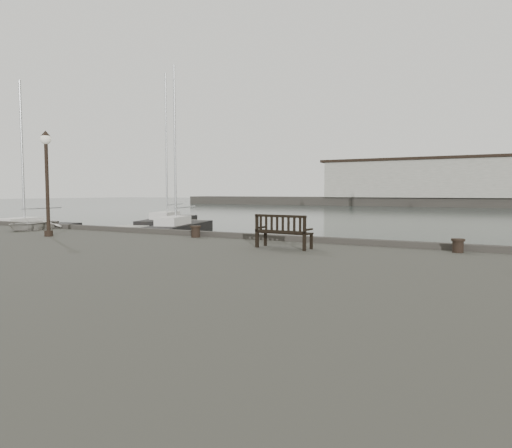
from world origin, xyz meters
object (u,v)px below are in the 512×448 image
at_px(bench, 283,238).
at_px(bollard_right, 458,246).
at_px(yacht_c, 178,231).
at_px(lamp_post, 47,169).
at_px(bollard_left, 196,232).
at_px(dinghy, 32,224).
at_px(yacht_a, 30,234).
at_px(yacht_b, 169,224).

height_order(bench, bollard_right, bench).
height_order(bench, yacht_c, yacht_c).
bearing_deg(lamp_post, bollard_left, 24.49).
xyz_separation_m(bollard_left, dinghy, (-7.99, -0.66, 0.05)).
relative_size(bench, yacht_c, 0.13).
bearing_deg(bollard_right, bollard_left, 179.92).
bearing_deg(bollard_right, lamp_post, -170.60).
bearing_deg(dinghy, bollard_left, -5.48).
bearing_deg(lamp_post, bollard_right, 9.40).
height_order(bollard_right, lamp_post, lamp_post).
height_order(lamp_post, yacht_a, yacht_a).
height_order(bench, lamp_post, lamp_post).
xyz_separation_m(bench, yacht_c, (-15.66, 15.18, -1.61)).
relative_size(bollard_left, bollard_right, 1.12).
distance_m(bollard_left, bollard_right, 8.45).
distance_m(lamp_post, dinghy, 4.11).
distance_m(lamp_post, yacht_c, 17.78).
bearing_deg(bench, yacht_a, 163.14).
bearing_deg(yacht_c, bollard_left, -66.11).
distance_m(bollard_left, dinghy, 8.02).
bearing_deg(bench, lamp_post, -171.31).
bearing_deg(yacht_a, yacht_b, 71.48).
relative_size(bollard_right, yacht_c, 0.03).
bearing_deg(yacht_a, bollard_left, -29.42).
height_order(bollard_right, dinghy, dinghy).
distance_m(bollard_left, yacht_c, 18.10).
height_order(lamp_post, yacht_b, yacht_b).
bearing_deg(lamp_post, yacht_a, 147.02).
bearing_deg(yacht_b, yacht_a, -120.31).
distance_m(yacht_b, yacht_c, 8.34).
bearing_deg(bollard_left, yacht_a, 159.51).
distance_m(lamp_post, yacht_a, 17.85).
bearing_deg(lamp_post, dinghy, 153.64).
xyz_separation_m(bollard_left, yacht_c, (-11.62, 13.80, -1.52)).
xyz_separation_m(dinghy, yacht_c, (-3.62, 14.46, -1.57)).
xyz_separation_m(bench, bollard_left, (-4.04, 1.38, -0.09)).
relative_size(lamp_post, yacht_a, 0.33).
relative_size(yacht_b, yacht_c, 1.11).
xyz_separation_m(bench, bollard_right, (4.41, 1.37, -0.11)).
xyz_separation_m(dinghy, yacht_a, (-11.52, 7.95, -1.57)).
height_order(lamp_post, yacht_c, yacht_c).
distance_m(bollard_right, lamp_post, 13.68).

